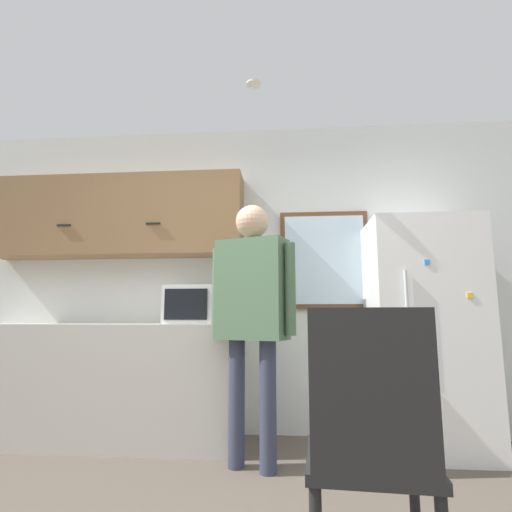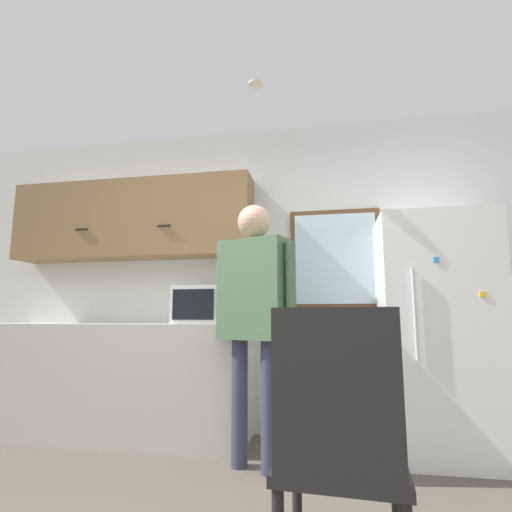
# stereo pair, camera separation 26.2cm
# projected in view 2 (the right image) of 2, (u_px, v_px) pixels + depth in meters

# --- Properties ---
(back_wall) EXTENTS (6.00, 0.06, 2.70)m
(back_wall) POSITION_uv_depth(u_px,v_px,m) (251.00, 274.00, 3.58)
(back_wall) COLOR silver
(back_wall) RESTS_ON ground_plane
(counter) EXTENTS (2.24, 0.62, 0.92)m
(counter) POSITION_uv_depth(u_px,v_px,m) (115.00, 380.00, 3.31)
(counter) COLOR #BCB7AD
(counter) RESTS_ON ground_plane
(upper_cabinets) EXTENTS (2.24, 0.33, 0.71)m
(upper_cabinets) POSITION_uv_depth(u_px,v_px,m) (132.00, 220.00, 3.67)
(upper_cabinets) COLOR olive
(microwave) EXTENTS (0.47, 0.38, 0.30)m
(microwave) POSITION_uv_depth(u_px,v_px,m) (206.00, 305.00, 3.22)
(microwave) COLOR white
(microwave) RESTS_ON counter
(person) EXTENTS (0.59, 0.37, 1.75)m
(person) POSITION_uv_depth(u_px,v_px,m) (254.00, 301.00, 2.71)
(person) COLOR #33384C
(person) RESTS_ON ground_plane
(refrigerator) EXTENTS (0.79, 0.68, 1.71)m
(refrigerator) POSITION_uv_depth(u_px,v_px,m) (438.00, 333.00, 2.89)
(refrigerator) COLOR white
(refrigerator) RESTS_ON ground_plane
(chair) EXTENTS (0.48, 0.48, 1.00)m
(chair) POSITION_uv_depth(u_px,v_px,m) (339.00, 444.00, 1.35)
(chair) COLOR black
(chair) RESTS_ON ground_plane
(window) EXTENTS (0.76, 0.05, 0.85)m
(window) POSITION_uv_depth(u_px,v_px,m) (335.00, 259.00, 3.42)
(window) COLOR brown
(ceiling_light) EXTENTS (0.11, 0.11, 0.01)m
(ceiling_light) POSITION_uv_depth(u_px,v_px,m) (256.00, 84.00, 2.95)
(ceiling_light) COLOR white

